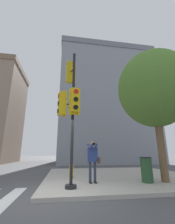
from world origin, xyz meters
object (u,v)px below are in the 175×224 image
Objects in this scene: traffic_signal_pole at (70,100)px; fire_hydrant at (71,170)px; person_photographer at (93,158)px; street_tree at (154,89)px; trash_bin at (147,169)px.

traffic_signal_pole is 3.70m from fire_hydrant.
street_tree is (3.03, -0.30, 3.24)m from person_photographer.
fire_hydrant is 3.51m from trash_bin.
person_photographer is 4.44m from street_tree.
person_photographer reaches higher than fire_hydrant.
street_tree reaches higher than trash_bin.
fire_hydrant is at bearing 150.01° from trash_bin.
person_photographer is at bearing 174.30° from street_tree.
fire_hydrant is 0.68× the size of trash_bin.
trash_bin is at bearing -29.99° from fire_hydrant.
street_tree is (4.10, 0.59, 1.04)m from traffic_signal_pole.
person_photographer is 1.79m from fire_hydrant.
person_photographer is 1.64× the size of trash_bin.
fire_hydrant is (0.27, 2.35, -2.84)m from traffic_signal_pole.
trash_bin is (-0.80, 0.01, -3.71)m from street_tree.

